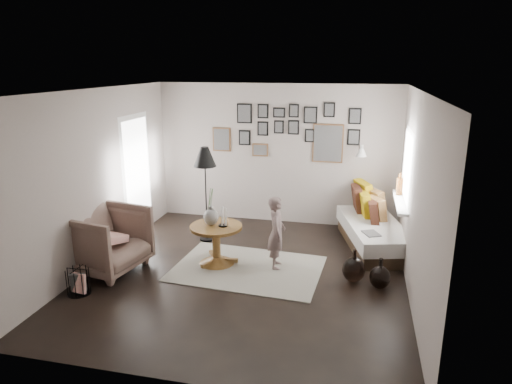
% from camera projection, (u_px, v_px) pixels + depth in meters
% --- Properties ---
extents(ground, '(4.80, 4.80, 0.00)m').
position_uv_depth(ground, '(245.00, 274.00, 6.60)').
color(ground, black).
rests_on(ground, ground).
extents(wall_back, '(4.50, 0.00, 4.50)m').
position_uv_depth(wall_back, '(276.00, 155.00, 8.50)').
color(wall_back, '#9D9189').
rests_on(wall_back, ground).
extents(wall_front, '(4.50, 0.00, 4.50)m').
position_uv_depth(wall_front, '(177.00, 257.00, 4.00)').
color(wall_front, '#9D9189').
rests_on(wall_front, ground).
extents(wall_left, '(0.00, 4.80, 4.80)m').
position_uv_depth(wall_left, '(97.00, 179.00, 6.73)').
color(wall_left, '#9D9189').
rests_on(wall_left, ground).
extents(wall_right, '(0.00, 4.80, 4.80)m').
position_uv_depth(wall_right, '(416.00, 198.00, 5.77)').
color(wall_right, '#9D9189').
rests_on(wall_right, ground).
extents(ceiling, '(4.80, 4.80, 0.00)m').
position_uv_depth(ceiling, '(244.00, 91.00, 5.90)').
color(ceiling, white).
rests_on(ceiling, wall_back).
extents(door_left, '(0.00, 2.14, 2.14)m').
position_uv_depth(door_left, '(137.00, 176.00, 7.92)').
color(door_left, white).
rests_on(door_left, wall_left).
extents(window_right, '(0.15, 1.32, 1.30)m').
position_uv_depth(window_right, '(400.00, 196.00, 7.14)').
color(window_right, white).
rests_on(window_right, wall_right).
extents(gallery_wall, '(2.74, 0.03, 1.08)m').
position_uv_depth(gallery_wall, '(292.00, 132.00, 8.30)').
color(gallery_wall, brown).
rests_on(gallery_wall, wall_back).
extents(wall_sconce, '(0.18, 0.36, 0.16)m').
position_uv_depth(wall_sconce, '(362.00, 152.00, 7.88)').
color(wall_sconce, white).
rests_on(wall_sconce, wall_back).
extents(rug, '(2.24, 1.64, 0.01)m').
position_uv_depth(rug, '(248.00, 268.00, 6.77)').
color(rug, beige).
rests_on(rug, ground).
extents(pedestal_table, '(0.78, 0.78, 0.61)m').
position_uv_depth(pedestal_table, '(216.00, 246.00, 6.87)').
color(pedestal_table, brown).
rests_on(pedestal_table, ground).
extents(vase, '(0.22, 0.22, 0.56)m').
position_uv_depth(vase, '(211.00, 214.00, 6.77)').
color(vase, black).
rests_on(vase, pedestal_table).
extents(candles, '(0.13, 0.13, 0.29)m').
position_uv_depth(candles, '(223.00, 217.00, 6.72)').
color(candles, black).
rests_on(candles, pedestal_table).
extents(daybed, '(1.28, 2.05, 0.94)m').
position_uv_depth(daybed, '(373.00, 228.00, 7.58)').
color(daybed, black).
rests_on(daybed, ground).
extents(magazine_on_daybed, '(0.31, 0.35, 0.02)m').
position_uv_depth(magazine_on_daybed, '(371.00, 233.00, 6.96)').
color(magazine_on_daybed, black).
rests_on(magazine_on_daybed, daybed).
extents(armchair, '(1.20, 1.17, 0.93)m').
position_uv_depth(armchair, '(106.00, 240.00, 6.62)').
color(armchair, brown).
rests_on(armchair, ground).
extents(armchair_cushion, '(0.51, 0.52, 0.19)m').
position_uv_depth(armchair_cushion, '(108.00, 238.00, 6.66)').
color(armchair_cushion, white).
rests_on(armchair_cushion, armchair).
extents(floor_lamp, '(0.38, 0.38, 1.62)m').
position_uv_depth(floor_lamp, '(205.00, 160.00, 7.52)').
color(floor_lamp, black).
rests_on(floor_lamp, ground).
extents(magazine_basket, '(0.29, 0.29, 0.35)m').
position_uv_depth(magazine_basket, '(78.00, 281.00, 6.00)').
color(magazine_basket, black).
rests_on(magazine_basket, ground).
extents(demijohn_large, '(0.32, 0.32, 0.48)m').
position_uv_depth(demijohn_large, '(354.00, 269.00, 6.33)').
color(demijohn_large, black).
rests_on(demijohn_large, ground).
extents(demijohn_small, '(0.28, 0.28, 0.43)m').
position_uv_depth(demijohn_small, '(380.00, 277.00, 6.14)').
color(demijohn_small, black).
rests_on(demijohn_small, ground).
extents(child, '(0.33, 0.44, 1.09)m').
position_uv_depth(child, '(277.00, 233.00, 6.68)').
color(child, '#675351').
rests_on(child, ground).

